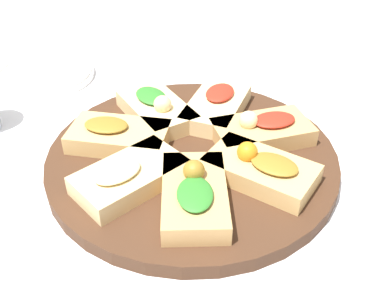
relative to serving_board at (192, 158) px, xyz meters
The scene contains 10 objects.
ground_plane 0.01m from the serving_board, ahead, with size 3.00×3.00×0.00m, color white.
serving_board is the anchor object (origin of this frame).
focaccia_slice_0 0.11m from the serving_board, 11.75° to the left, with size 0.15×0.10×0.05m.
focaccia_slice_1 0.11m from the serving_board, 60.21° to the left, with size 0.13×0.15×0.03m.
focaccia_slice_2 0.11m from the serving_board, 112.55° to the left, with size 0.12×0.15×0.03m.
focaccia_slice_3 0.11m from the serving_board, 161.98° to the left, with size 0.15×0.11×0.05m.
focaccia_slice_4 0.11m from the serving_board, 143.18° to the right, with size 0.15×0.14×0.05m.
focaccia_slice_5 0.11m from the serving_board, 92.94° to the right, with size 0.08×0.14×0.05m.
focaccia_slice_6 0.11m from the serving_board, 40.57° to the right, with size 0.15×0.14×0.03m.
plate_right 0.38m from the serving_board, 27.04° to the left, with size 0.18×0.18×0.02m.
Camera 1 is at (-0.46, 0.16, 0.38)m, focal length 42.00 mm.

